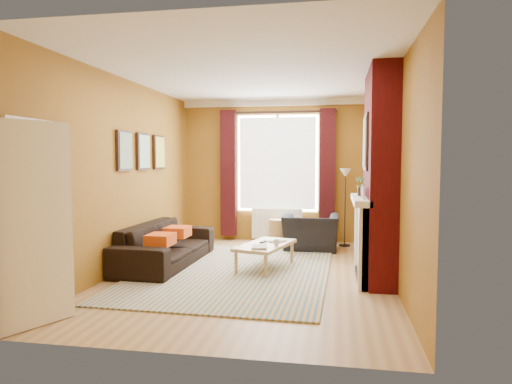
% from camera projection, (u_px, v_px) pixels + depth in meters
% --- Properties ---
extents(ground, '(5.50, 5.50, 0.00)m').
position_uv_depth(ground, '(253.00, 274.00, 6.47)').
color(ground, '#997345').
rests_on(ground, ground).
extents(room_walls, '(3.82, 5.54, 2.83)m').
position_uv_depth(room_walls, '(300.00, 176.00, 6.53)').
color(room_walls, '#895C1A').
rests_on(room_walls, ground).
extents(striped_rug, '(2.76, 3.77, 0.02)m').
position_uv_depth(striped_rug, '(234.00, 272.00, 6.55)').
color(striped_rug, teal).
rests_on(striped_rug, ground).
extents(sofa, '(0.93, 2.23, 0.64)m').
position_uv_depth(sofa, '(166.00, 244.00, 7.02)').
color(sofa, black).
rests_on(sofa, ground).
extents(armchair, '(0.99, 0.87, 0.64)m').
position_uv_depth(armchair, '(311.00, 232.00, 8.18)').
color(armchair, black).
rests_on(armchair, ground).
extents(coffee_table, '(0.84, 1.25, 0.38)m').
position_uv_depth(coffee_table, '(265.00, 246.00, 6.74)').
color(coffee_table, tan).
rests_on(coffee_table, ground).
extents(wicker_stool, '(0.43, 0.43, 0.47)m').
position_uv_depth(wicker_stool, '(278.00, 231.00, 8.80)').
color(wicker_stool, '#A37A46').
rests_on(wicker_stool, ground).
extents(floor_lamp, '(0.26, 0.26, 1.46)m').
position_uv_depth(floor_lamp, '(345.00, 185.00, 8.50)').
color(floor_lamp, black).
rests_on(floor_lamp, ground).
extents(book_a, '(0.25, 0.31, 0.03)m').
position_uv_depth(book_a, '(252.00, 247.00, 6.42)').
color(book_a, '#999999').
rests_on(book_a, coffee_table).
extents(book_b, '(0.29, 0.31, 0.02)m').
position_uv_depth(book_b, '(272.00, 240.00, 6.96)').
color(book_b, '#999999').
rests_on(book_b, coffee_table).
extents(mug, '(0.10, 0.10, 0.09)m').
position_uv_depth(mug, '(276.00, 243.00, 6.57)').
color(mug, '#999999').
rests_on(mug, coffee_table).
extents(tv_remote, '(0.10, 0.16, 0.02)m').
position_uv_depth(tv_remote, '(263.00, 242.00, 6.84)').
color(tv_remote, '#29292B').
rests_on(tv_remote, coffee_table).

